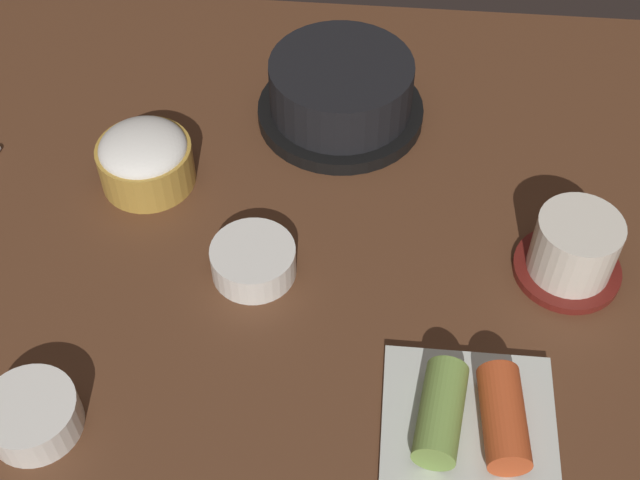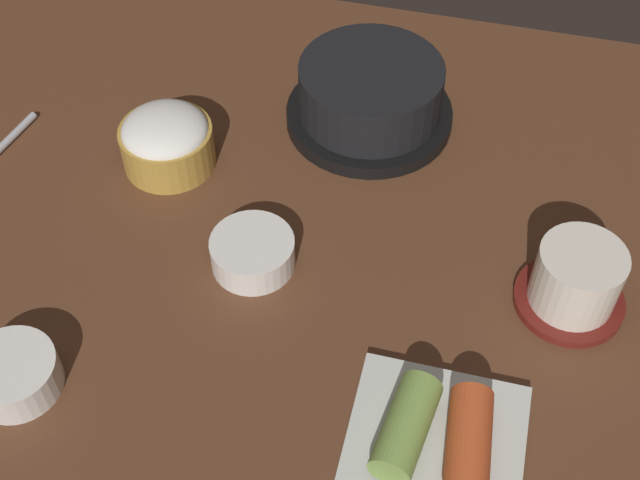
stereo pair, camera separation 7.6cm
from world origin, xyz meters
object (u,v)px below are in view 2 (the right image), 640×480
object	(u,v)px
banchan_cup_center	(253,252)
kimchi_plate	(436,440)
rice_bowl	(167,140)
side_bowl_near	(13,374)
stone_pot	(370,95)
tea_cup_with_saucer	(576,280)

from	to	relation	value
banchan_cup_center	kimchi_plate	size ratio (longest dim) A/B	0.56
rice_bowl	side_bowl_near	world-z (taller)	rice_bowl
stone_pot	side_bowl_near	size ratio (longest dim) A/B	2.35
side_bowl_near	stone_pot	bearing A→B (deg)	61.07
kimchi_plate	stone_pot	bearing A→B (deg)	109.62
stone_pot	tea_cup_with_saucer	distance (cm)	28.87
rice_bowl	kimchi_plate	size ratio (longest dim) A/B	0.68
kimchi_plate	side_bowl_near	world-z (taller)	kimchi_plate
stone_pot	kimchi_plate	bearing A→B (deg)	-70.38
tea_cup_with_saucer	kimchi_plate	distance (cm)	19.18
stone_pot	kimchi_plate	world-z (taller)	stone_pot
stone_pot	tea_cup_with_saucer	bearing A→B (deg)	-40.78
banchan_cup_center	side_bowl_near	xyz separation A→B (cm)	(-14.89, -16.82, 0.08)
tea_cup_with_saucer	banchan_cup_center	xyz separation A→B (cm)	(-28.05, -2.47, -1.56)
stone_pot	rice_bowl	distance (cm)	21.14
stone_pot	side_bowl_near	bearing A→B (deg)	-118.93
kimchi_plate	side_bowl_near	bearing A→B (deg)	-175.73
tea_cup_with_saucer	kimchi_plate	bearing A→B (deg)	-118.64
stone_pot	rice_bowl	world-z (taller)	stone_pot
rice_bowl	banchan_cup_center	world-z (taller)	rice_bowl
stone_pot	kimchi_plate	distance (cm)	37.88
tea_cup_with_saucer	banchan_cup_center	size ratio (longest dim) A/B	1.26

